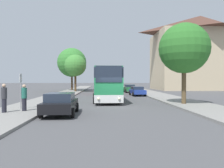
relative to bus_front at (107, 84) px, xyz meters
name	(u,v)px	position (x,y,z in m)	size (l,w,h in m)	color
ground_plane	(114,106)	(0.58, -5.20, -1.89)	(300.00, 300.00, 0.00)	#4C4C4F
sidewalk_left	(34,105)	(-6.42, -5.20, -1.82)	(4.00, 120.00, 0.15)	gray
sidewalk_right	(192,104)	(7.58, -5.20, -1.82)	(4.00, 120.00, 0.15)	gray
building_right_background	(200,53)	(23.03, 27.06, 6.96)	(21.34, 13.98, 17.70)	#C6B28E
bus_front	(107,84)	(0.00, 0.00, 0.00)	(3.00, 11.38, 3.55)	silver
bus_middle	(106,82)	(0.23, 13.66, -0.01)	(2.98, 11.97, 3.54)	gray
bus_rear	(104,82)	(-0.03, 27.92, -0.09)	(2.86, 10.84, 3.38)	silver
parked_car_left_curb	(61,103)	(-3.24, -10.01, -1.14)	(2.14, 4.39, 1.44)	black
parked_car_right_near	(137,91)	(4.60, 7.06, -1.18)	(2.07, 4.31, 1.33)	#233D9E
parked_car_right_far	(130,88)	(4.51, 15.06, -1.12)	(2.15, 4.09, 1.46)	#236B38
bus_stop_sign	(21,87)	(-6.53, -8.07, -0.11)	(0.08, 0.45, 2.64)	gray
pedestrian_waiting_near	(4,98)	(-6.94, -9.88, -0.78)	(0.36, 0.36, 1.89)	#23232D
pedestrian_waiting_far	(24,97)	(-5.89, -9.18, -0.81)	(0.36, 0.36, 1.83)	#23232D
tree_left_near	(75,65)	(-5.62, 17.31, 3.16)	(4.13, 4.13, 6.99)	#513D23
tree_left_far	(72,63)	(-7.00, 22.49, 4.13)	(6.15, 6.15, 8.95)	#47331E
tree_right_near	(184,49)	(6.90, -5.08, 3.24)	(4.53, 4.53, 7.27)	brown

